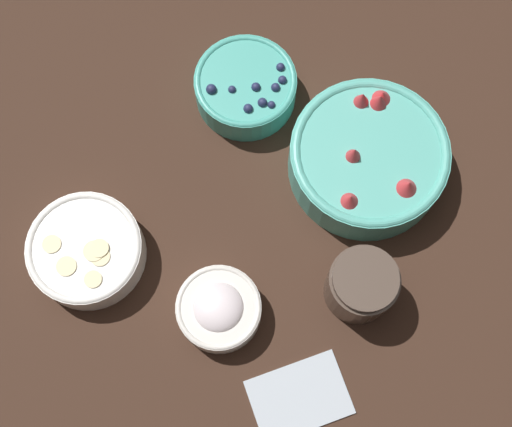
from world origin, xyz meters
TOP-DOWN VIEW (x-y plane):
  - ground_plane at (0.00, 0.00)m, footprint 4.00×4.00m
  - bowl_strawberries at (-0.15, 0.04)m, footprint 0.23×0.23m
  - bowl_blueberries at (-0.09, -0.17)m, footprint 0.15×0.15m
  - bowl_bananas at (0.24, -0.12)m, footprint 0.16×0.16m
  - bowl_cream at (0.15, 0.06)m, footprint 0.12×0.12m
  - jar_chocolate at (-0.01, 0.17)m, footprint 0.10×0.10m
  - napkin at (0.14, 0.22)m, footprint 0.15×0.13m

SIDE VIEW (x-z plane):
  - ground_plane at x=0.00m, z-range 0.00..0.00m
  - napkin at x=0.14m, z-range 0.00..0.01m
  - bowl_cream at x=0.15m, z-range 0.00..0.06m
  - bowl_bananas at x=0.24m, z-range 0.00..0.06m
  - bowl_blueberries at x=-0.09m, z-range 0.00..0.06m
  - jar_chocolate at x=-0.01m, z-range 0.00..0.09m
  - bowl_strawberries at x=-0.15m, z-range 0.00..0.09m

